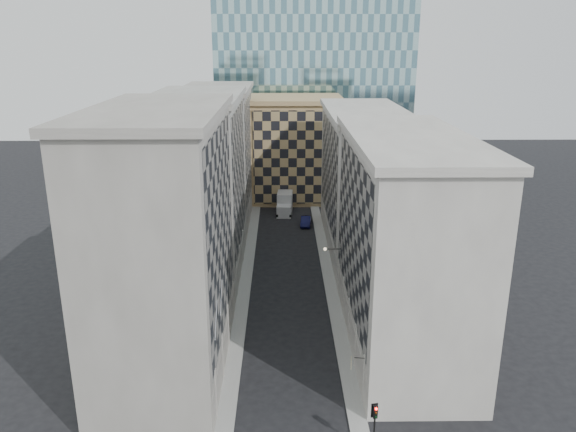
{
  "coord_description": "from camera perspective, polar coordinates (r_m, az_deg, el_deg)",
  "views": [
    {
      "loc": [
        -0.75,
        -35.33,
        29.08
      ],
      "look_at": [
        -0.14,
        13.14,
        13.62
      ],
      "focal_mm": 35.0,
      "sensor_mm": 36.0,
      "label": 1
    }
  ],
  "objects": [
    {
      "name": "box_truck",
      "position": [
        97.03,
        -0.34,
        1.18
      ],
      "size": [
        2.89,
        6.43,
        3.46
      ],
      "rotation": [
        0.0,
        0.0,
        -0.05
      ],
      "color": "#BDBDBD",
      "rests_on": "ground"
    },
    {
      "name": "bldg_right_b",
      "position": [
        80.53,
        7.63,
        3.72
      ],
      "size": [
        10.8,
        28.8,
        19.7
      ],
      "color": "#A9A39B",
      "rests_on": "ground"
    },
    {
      "name": "church_tower",
      "position": [
        117.35,
        -0.37,
        16.65
      ],
      "size": [
        7.2,
        7.2,
        51.5
      ],
      "color": "#292420",
      "rests_on": "ground"
    },
    {
      "name": "flagpoles_left",
      "position": [
        46.68,
        -7.07,
        -9.3
      ],
      "size": [
        0.1,
        6.33,
        2.33
      ],
      "color": "gray",
      "rests_on": "ground"
    },
    {
      "name": "bracket_lamp",
      "position": [
        63.8,
        3.95,
        -3.37
      ],
      "size": [
        1.98,
        0.36,
        0.36
      ],
      "color": "black",
      "rests_on": "ground"
    },
    {
      "name": "traffic_light",
      "position": [
        43.15,
        8.81,
        -19.65
      ],
      "size": [
        0.51,
        0.47,
        4.05
      ],
      "rotation": [
        0.0,
        0.0,
        0.21
      ],
      "color": "black",
      "rests_on": "sidewalk_east"
    },
    {
      "name": "tan_block",
      "position": [
        105.12,
        0.8,
        6.92
      ],
      "size": [
        16.8,
        14.8,
        18.8
      ],
      "color": "tan",
      "rests_on": "ground"
    },
    {
      "name": "dark_car",
      "position": [
        90.77,
        1.82,
        -0.51
      ],
      "size": [
        1.95,
        4.62,
        1.48
      ],
      "primitive_type": "imported",
      "rotation": [
        0.0,
        0.0,
        -0.09
      ],
      "color": "#0F113A",
      "rests_on": "ground"
    },
    {
      "name": "bldg_left_a",
      "position": [
        50.47,
        -12.27,
        -2.73
      ],
      "size": [
        10.8,
        22.8,
        23.7
      ],
      "color": "gray",
      "rests_on": "ground"
    },
    {
      "name": "sidewalk_east",
      "position": [
        71.73,
        4.17,
        -6.21
      ],
      "size": [
        1.5,
        100.0,
        0.15
      ],
      "primitive_type": "cube",
      "color": "gray",
      "rests_on": "ground"
    },
    {
      "name": "bldg_left_c",
      "position": [
        92.71,
        -7.02,
        6.2
      ],
      "size": [
        10.8,
        22.8,
        21.7
      ],
      "color": "gray",
      "rests_on": "ground"
    },
    {
      "name": "sidewalk_west",
      "position": [
        71.62,
        -4.28,
        -6.25
      ],
      "size": [
        1.5,
        100.0,
        0.15
      ],
      "primitive_type": "cube",
      "color": "gray",
      "rests_on": "ground"
    },
    {
      "name": "bldg_left_b",
      "position": [
        71.32,
        -8.87,
        3.06
      ],
      "size": [
        10.8,
        22.8,
        22.7
      ],
      "color": "gray",
      "rests_on": "ground"
    },
    {
      "name": "bldg_right_a",
      "position": [
        54.96,
        11.56,
        -2.64
      ],
      "size": [
        10.8,
        26.8,
        20.7
      ],
      "color": "#A9A39B",
      "rests_on": "ground"
    },
    {
      "name": "shop_sign",
      "position": [
        47.46,
        6.5,
        -14.57
      ],
      "size": [
        1.23,
        0.79,
        0.88
      ],
      "rotation": [
        0.0,
        0.0,
        -0.12
      ],
      "color": "black",
      "rests_on": "ground"
    }
  ]
}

